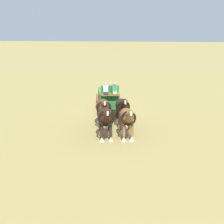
{
  "coord_description": "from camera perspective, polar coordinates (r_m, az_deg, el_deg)",
  "views": [
    {
      "loc": [
        26.4,
        3.07,
        6.9
      ],
      "look_at": [
        4.44,
        0.75,
        1.2
      ],
      "focal_mm": 55.18,
      "sensor_mm": 36.0,
      "label": 1
    }
  ],
  "objects": [
    {
      "name": "ground_plane",
      "position": [
        27.46,
        -0.59,
        -0.08
      ],
      "size": [
        220.0,
        220.0,
        0.0
      ],
      "primitive_type": "plane",
      "color": "#9E8C4C"
    },
    {
      "name": "show_wagon",
      "position": [
        27.02,
        -0.57,
        2.35
      ],
      "size": [
        5.95,
        2.43,
        2.73
      ],
      "color": "#236B2D",
      "rests_on": "ground"
    },
    {
      "name": "draft_horse_rear_near",
      "position": [
        23.49,
        1.68,
        0.87
      ],
      "size": [
        3.02,
        1.22,
        2.25
      ],
      "color": "#331E14",
      "rests_on": "ground"
    },
    {
      "name": "draft_horse_rear_off",
      "position": [
        23.41,
        -1.49,
        0.75
      ],
      "size": [
        3.1,
        1.35,
        2.22
      ],
      "color": "brown",
      "rests_on": "ground"
    },
    {
      "name": "draft_horse_lead_near",
      "position": [
        21.01,
        2.48,
        -0.9
      ],
      "size": [
        3.06,
        1.26,
        2.2
      ],
      "color": "brown",
      "rests_on": "ground"
    },
    {
      "name": "draft_horse_lead_off",
      "position": [
        20.89,
        -1.07,
        -0.91
      ],
      "size": [
        2.94,
        1.33,
        2.23
      ],
      "color": "#331E14",
      "rests_on": "ground"
    }
  ]
}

